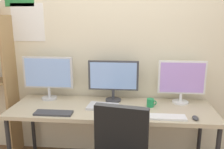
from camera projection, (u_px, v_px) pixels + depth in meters
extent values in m
cube|color=beige|center=(115.00, 50.00, 2.79)|extent=(4.56, 0.10, 2.60)
cube|color=white|center=(28.00, 22.00, 2.75)|extent=(0.39, 0.01, 0.44)
cube|color=tan|center=(112.00, 109.00, 2.51)|extent=(2.16, 0.68, 0.04)
cylinder|color=#262628|center=(33.00, 125.00, 2.97)|extent=(0.04, 0.04, 0.70)
cylinder|color=#262628|center=(200.00, 132.00, 2.79)|extent=(0.04, 0.04, 0.70)
cube|color=#9E7A4C|center=(12.00, 88.00, 2.81)|extent=(0.03, 0.28, 1.71)
cube|color=black|center=(121.00, 134.00, 1.90)|extent=(0.45, 0.15, 0.48)
cylinder|color=silver|center=(50.00, 98.00, 2.78)|extent=(0.18, 0.18, 0.02)
cylinder|color=silver|center=(49.00, 92.00, 2.76)|extent=(0.03, 0.03, 0.12)
cube|color=silver|center=(48.00, 72.00, 2.71)|extent=(0.58, 0.03, 0.37)
cube|color=#8CB2F2|center=(48.00, 73.00, 2.69)|extent=(0.53, 0.01, 0.33)
cylinder|color=#38383D|center=(113.00, 100.00, 2.71)|extent=(0.18, 0.18, 0.02)
cylinder|color=#38383D|center=(113.00, 94.00, 2.69)|extent=(0.03, 0.03, 0.11)
cube|color=#38383D|center=(113.00, 75.00, 2.65)|extent=(0.57, 0.03, 0.34)
cube|color=#8CB2F2|center=(113.00, 76.00, 2.63)|extent=(0.52, 0.01, 0.30)
cylinder|color=silver|center=(180.00, 102.00, 2.64)|extent=(0.18, 0.18, 0.02)
cylinder|color=silver|center=(181.00, 97.00, 2.63)|extent=(0.03, 0.03, 0.09)
cube|color=silver|center=(182.00, 77.00, 2.58)|extent=(0.52, 0.03, 0.37)
cube|color=#B28CE5|center=(182.00, 78.00, 2.57)|extent=(0.48, 0.01, 0.33)
cube|color=#38383D|center=(54.00, 113.00, 2.33)|extent=(0.38, 0.13, 0.02)
cube|color=silver|center=(168.00, 117.00, 2.23)|extent=(0.34, 0.13, 0.02)
ellipsoid|color=#38383D|center=(195.00, 118.00, 2.20)|extent=(0.06, 0.10, 0.03)
cube|color=silver|center=(103.00, 106.00, 2.50)|extent=(0.34, 0.25, 0.02)
cylinder|color=#1E8C4C|center=(150.00, 103.00, 2.52)|extent=(0.08, 0.08, 0.09)
torus|color=#1E8C4C|center=(154.00, 103.00, 2.51)|extent=(0.06, 0.01, 0.06)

